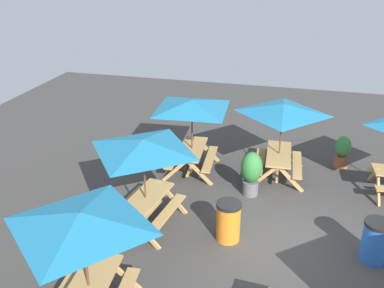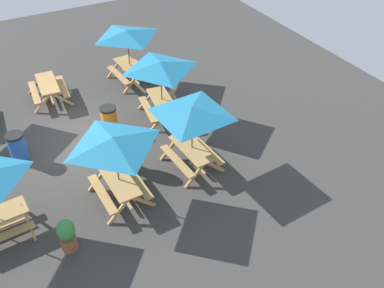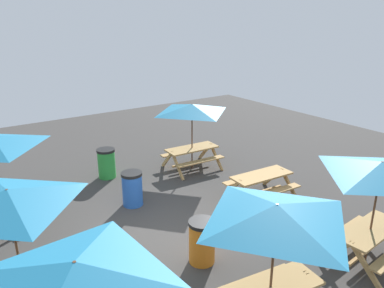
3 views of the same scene
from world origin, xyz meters
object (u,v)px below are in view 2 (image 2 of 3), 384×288
object	(u,v)px
picnic_table_5	(114,147)
trash_bin_blue	(17,147)
picnic_table_3	(48,87)
picnic_table_0	(192,116)
picnic_table_4	(160,70)
potted_plant_0	(124,150)
picnic_table_2	(127,37)
trash_bin_orange	(109,119)
potted_plant_1	(67,235)

from	to	relation	value
picnic_table_5	trash_bin_blue	bearing A→B (deg)	32.04
picnic_table_3	trash_bin_blue	world-z (taller)	trash_bin_blue
picnic_table_0	picnic_table_4	bearing A→B (deg)	-10.97
picnic_table_3	potted_plant_0	bearing A→B (deg)	-163.86
picnic_table_2	trash_bin_blue	xyz separation A→B (m)	(-3.02, 5.21, -1.49)
trash_bin_orange	potted_plant_1	world-z (taller)	potted_plant_1
picnic_table_3	picnic_table_5	bearing A→B (deg)	-171.77
picnic_table_0	picnic_table_5	bearing A→B (deg)	92.52
picnic_table_5	trash_bin_orange	size ratio (longest dim) A/B	2.38
trash_bin_blue	potted_plant_1	distance (m)	4.48
picnic_table_5	potted_plant_0	bearing A→B (deg)	-30.11
potted_plant_0	potted_plant_1	world-z (taller)	potted_plant_0
picnic_table_4	picnic_table_5	world-z (taller)	same
picnic_table_3	picnic_table_0	bearing A→B (deg)	-149.98
picnic_table_2	trash_bin_blue	size ratio (longest dim) A/B	2.38
picnic_table_3	trash_bin_blue	xyz separation A→B (m)	(-3.21, 1.81, -0.07)
picnic_table_3	trash_bin_blue	bearing A→B (deg)	154.55
potted_plant_1	picnic_table_3	bearing A→B (deg)	-10.25
picnic_table_0	picnic_table_5	size ratio (longest dim) A/B	1.21
potted_plant_0	picnic_table_0	bearing A→B (deg)	-116.53
picnic_table_0	trash_bin_blue	bearing A→B (deg)	53.93
picnic_table_4	trash_bin_orange	size ratio (longest dim) A/B	2.38
trash_bin_orange	potted_plant_0	bearing A→B (deg)	173.52
picnic_table_3	potted_plant_1	world-z (taller)	potted_plant_1
trash_bin_blue	trash_bin_orange	distance (m)	3.20
picnic_table_3	trash_bin_orange	distance (m)	3.45
picnic_table_0	picnic_table_3	world-z (taller)	picnic_table_0
picnic_table_4	potted_plant_1	size ratio (longest dim) A/B	2.23
picnic_table_2	picnic_table_5	world-z (taller)	same
picnic_table_4	picnic_table_5	distance (m)	4.45
picnic_table_2	picnic_table_3	world-z (taller)	picnic_table_2
picnic_table_4	trash_bin_blue	world-z (taller)	picnic_table_4
picnic_table_0	trash_bin_blue	size ratio (longest dim) A/B	2.88
trash_bin_orange	trash_bin_blue	bearing A→B (deg)	90.96
trash_bin_blue	picnic_table_2	bearing A→B (deg)	-59.90
picnic_table_3	picnic_table_5	xyz separation A→B (m)	(-6.57, -0.49, 1.43)
trash_bin_orange	potted_plant_1	size ratio (longest dim) A/B	0.94
picnic_table_3	picnic_table_5	distance (m)	6.74
picnic_table_5	trash_bin_orange	world-z (taller)	picnic_table_5
picnic_table_4	potted_plant_0	world-z (taller)	picnic_table_4
trash_bin_blue	trash_bin_orange	xyz separation A→B (m)	(0.05, -3.20, 0.00)
picnic_table_3	potted_plant_0	world-z (taller)	potted_plant_0
picnic_table_4	trash_bin_orange	distance (m)	2.54
picnic_table_0	trash_bin_orange	distance (m)	3.85
picnic_table_4	potted_plant_1	bearing A→B (deg)	140.25
picnic_table_2	picnic_table_5	xyz separation A→B (m)	(-6.38, 2.91, 0.00)
picnic_table_5	potted_plant_1	world-z (taller)	picnic_table_5
picnic_table_3	potted_plant_1	bearing A→B (deg)	173.70
picnic_table_5	picnic_table_0	bearing A→B (deg)	-85.92
picnic_table_3	trash_bin_orange	size ratio (longest dim) A/B	1.93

